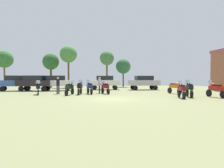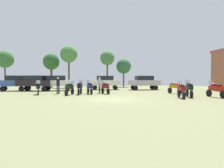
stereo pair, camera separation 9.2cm
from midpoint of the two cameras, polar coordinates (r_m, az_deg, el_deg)
The scene contains 22 objects.
ground_plane at distance 15.56m, azimuth 0.05°, elevation -4.44°, with size 44.00×52.00×0.02m.
motorcycle_1 at distance 20.16m, azimuth -9.50°, elevation -0.94°, with size 0.65×2.11×1.50m.
motorcycle_2 at distance 20.69m, azimuth -2.13°, elevation -0.92°, with size 0.80×2.11×1.44m.
motorcycle_4 at distance 19.01m, azimuth 27.89°, elevation -1.30°, with size 0.62×2.27×1.47m.
motorcycle_5 at distance 21.06m, azimuth -20.91°, elevation -0.98°, with size 0.72×2.06×1.45m.
motorcycle_6 at distance 19.56m, azimuth -12.42°, elevation -1.10°, with size 0.85×2.11×1.45m.
motorcycle_8 at distance 18.28m, azimuth 21.53°, elevation -1.29°, with size 0.80×2.12×1.51m.
motorcycle_9 at distance 21.72m, azimuth 17.73°, elevation -0.85°, with size 0.77×2.14×1.46m.
motorcycle_10 at distance 17.16m, azimuth 19.47°, elevation -1.52°, with size 0.74×2.11×1.47m.
motorcycle_12 at distance 20.64m, azimuth -6.70°, elevation -0.90°, with size 0.72×2.16×1.47m.
car_1 at distance 26.90m, azimuth -16.15°, elevation 0.60°, with size 4.42×2.10×2.00m.
car_2 at distance 28.21m, azimuth 9.21°, elevation 0.70°, with size 4.33×1.87×2.00m.
car_3 at distance 28.49m, azimuth -26.41°, elevation 0.55°, with size 4.57×2.62×2.00m.
car_4 at distance 28.20m, azimuth -2.22°, elevation 0.72°, with size 4.43×2.14×2.00m.
car_5 at distance 27.22m, azimuth -21.75°, elevation 0.56°, with size 4.55×2.54×2.00m.
person_1 at distance 21.16m, azimuth -15.64°, elevation -0.02°, with size 0.34×0.34×1.78m.
person_2 at distance 21.47m, azimuth -3.81°, elevation 0.07°, with size 0.40×0.40×1.78m.
tree_1 at distance 37.41m, azimuth -17.52°, elevation 6.16°, with size 2.95×2.95×6.14m.
tree_2 at distance 39.70m, azimuth -29.06°, elevation 6.32°, with size 3.06×3.06×6.56m.
tree_3 at distance 37.31m, azimuth 3.23°, elevation 5.14°, with size 2.81×2.81×5.32m.
tree_4 at distance 36.06m, azimuth -1.58°, elevation 7.48°, with size 2.61×2.61×6.65m.
tree_5 at distance 35.54m, azimuth -12.71°, elevation 8.42°, with size 2.99×2.99×7.39m.
Camera 1 is at (-2.29, -15.30, 1.68)m, focal length 31.26 mm.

